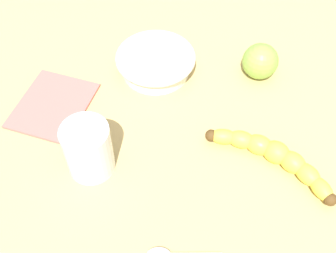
{
  "coord_description": "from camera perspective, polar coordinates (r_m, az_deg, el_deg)",
  "views": [
    {
      "loc": [
        -31.62,
        -31.15,
        65.01
      ],
      "look_at": [
        -2.24,
        4.55,
        5.0
      ],
      "focal_mm": 45.86,
      "sensor_mm": 36.0,
      "label": 1
    }
  ],
  "objects": [
    {
      "name": "green_apple_fruit",
      "position": [
        0.87,
        12.17,
        8.48
      ],
      "size": [
        7.08,
        7.08,
        7.08
      ],
      "primitive_type": "sphere",
      "color": "#84B747",
      "rests_on": "wooden_tabletop"
    },
    {
      "name": "banana",
      "position": [
        0.74,
        13.89,
        -3.85
      ],
      "size": [
        9.81,
        23.14,
        3.88
      ],
      "rotation": [
        0.0,
        0.0,
        1.84
      ],
      "color": "yellow",
      "rests_on": "wooden_tabletop"
    },
    {
      "name": "wooden_tabletop",
      "position": [
        0.77,
        3.42,
        -2.81
      ],
      "size": [
        120.0,
        120.0,
        3.0
      ],
      "primitive_type": "cube",
      "color": "tan",
      "rests_on": "ground"
    },
    {
      "name": "ceramic_bowl",
      "position": [
        0.86,
        -1.65,
        8.62
      ],
      "size": [
        15.79,
        15.79,
        4.37
      ],
      "color": "white",
      "rests_on": "wooden_tabletop"
    },
    {
      "name": "smoothie_glass",
      "position": [
        0.71,
        -10.53,
        -3.09
      ],
      "size": [
        7.85,
        7.85,
        9.81
      ],
      "color": "silver",
      "rests_on": "wooden_tabletop"
    },
    {
      "name": "folded_napkin",
      "position": [
        0.84,
        -15.03,
        2.74
      ],
      "size": [
        19.74,
        18.97,
        0.6
      ],
      "primitive_type": "cube",
      "rotation": [
        0.0,
        0.0,
        0.57
      ],
      "color": "#BC6660",
      "rests_on": "wooden_tabletop"
    }
  ]
}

